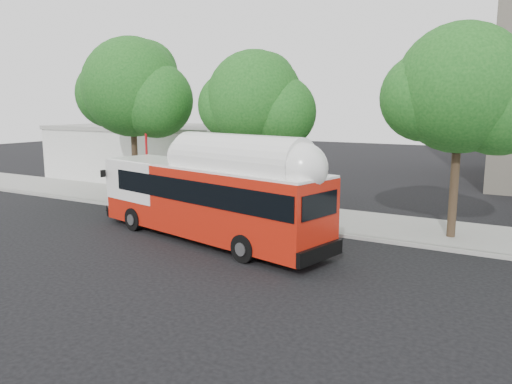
# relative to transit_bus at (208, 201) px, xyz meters

# --- Properties ---
(ground) EXTENTS (120.00, 120.00, 0.00)m
(ground) POSITION_rel_transit_bus_xyz_m (0.06, -0.43, -1.75)
(ground) COLOR black
(ground) RESTS_ON ground
(sidewalk) EXTENTS (60.00, 5.00, 0.15)m
(sidewalk) POSITION_rel_transit_bus_xyz_m (0.06, 6.07, -1.68)
(sidewalk) COLOR gray
(sidewalk) RESTS_ON ground
(curb_strip) EXTENTS (60.00, 0.30, 0.15)m
(curb_strip) POSITION_rel_transit_bus_xyz_m (0.06, 3.47, -1.68)
(curb_strip) COLOR gray
(curb_strip) RESTS_ON ground
(red_curb_segment) EXTENTS (10.00, 0.32, 0.16)m
(red_curb_segment) POSITION_rel_transit_bus_xyz_m (-2.94, 3.47, -1.67)
(red_curb_segment) COLOR maroon
(red_curb_segment) RESTS_ON ground
(street_tree_left) EXTENTS (6.67, 5.80, 9.74)m
(street_tree_left) POSITION_rel_transit_bus_xyz_m (-8.47, 5.13, 4.85)
(street_tree_left) COLOR #2D2116
(street_tree_left) RESTS_ON ground
(street_tree_mid) EXTENTS (5.75, 5.00, 8.62)m
(street_tree_mid) POSITION_rel_transit_bus_xyz_m (-0.54, 5.63, 4.16)
(street_tree_mid) COLOR #2D2116
(street_tree_mid) RESTS_ON ground
(street_tree_right) EXTENTS (6.21, 5.40, 9.18)m
(street_tree_right) POSITION_rel_transit_bus_xyz_m (9.50, 5.43, 4.50)
(street_tree_right) COLOR #2D2116
(street_tree_right) RESTS_ON ground
(low_commercial_bldg) EXTENTS (16.20, 10.20, 4.25)m
(low_commercial_bldg) POSITION_rel_transit_bus_xyz_m (-13.94, 13.57, 0.40)
(low_commercial_bldg) COLOR silver
(low_commercial_bldg) RESTS_ON ground
(transit_bus) EXTENTS (12.84, 5.11, 3.75)m
(transit_bus) POSITION_rel_transit_bus_xyz_m (0.00, 0.00, 0.00)
(transit_bus) COLOR #B71B0C
(transit_bus) RESTS_ON ground
(signal_pole) EXTENTS (0.13, 0.44, 4.68)m
(signal_pole) POSITION_rel_transit_bus_xyz_m (-7.23, 4.22, 0.65)
(signal_pole) COLOR red
(signal_pole) RESTS_ON ground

